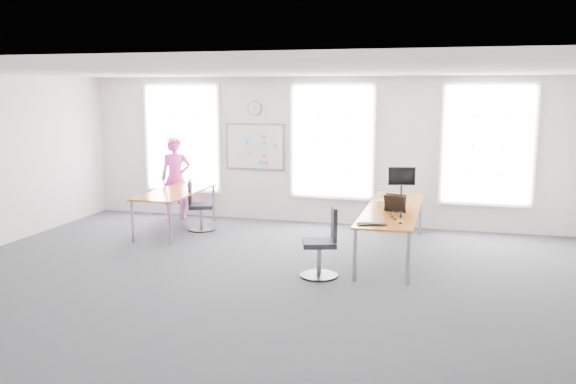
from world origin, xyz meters
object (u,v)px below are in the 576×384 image
(desk_right, at_px, (393,211))
(chair_right, at_px, (323,246))
(chair_left, at_px, (198,208))
(person, at_px, (176,178))
(desk_left, at_px, (176,194))
(keyboard, at_px, (372,224))
(headphones, at_px, (396,214))
(monitor, at_px, (402,179))

(desk_right, xyz_separation_m, chair_right, (-0.86, -1.51, -0.28))
(chair_left, distance_m, person, 1.32)
(desk_left, distance_m, person, 1.17)
(desk_left, bearing_deg, chair_left, 22.32)
(keyboard, bearing_deg, headphones, 46.29)
(chair_right, xyz_separation_m, chair_left, (-3.00, 2.33, -0.03))
(chair_right, xyz_separation_m, headphones, (0.98, 0.75, 0.38))
(desk_right, xyz_separation_m, desk_left, (-4.25, 0.65, -0.02))
(monitor, bearing_deg, keyboard, -108.36)
(keyboard, bearing_deg, desk_right, 64.77)
(headphones, height_order, monitor, monitor)
(chair_right, relative_size, headphones, 6.14)
(chair_left, distance_m, headphones, 4.30)
(headphones, bearing_deg, keyboard, -100.41)
(headphones, bearing_deg, desk_right, 114.48)
(chair_right, height_order, headphones, chair_right)
(desk_right, distance_m, person, 5.03)
(headphones, bearing_deg, chair_right, -127.42)
(desk_right, xyz_separation_m, person, (-4.74, 1.70, 0.13))
(desk_right, distance_m, chair_right, 1.76)
(person, height_order, monitor, person)
(chair_right, xyz_separation_m, keyboard, (0.69, 0.13, 0.34))
(desk_right, bearing_deg, headphones, -80.69)
(keyboard, relative_size, headphones, 2.44)
(keyboard, relative_size, monitor, 0.77)
(desk_right, distance_m, headphones, 0.78)
(person, bearing_deg, keyboard, -58.89)
(chair_left, height_order, monitor, monitor)
(desk_left, distance_m, chair_left, 0.51)
(person, xyz_separation_m, monitor, (4.78, -0.61, 0.25))
(keyboard, xyz_separation_m, monitor, (0.21, 2.47, 0.32))
(desk_left, height_order, monitor, monitor)
(person, relative_size, headphones, 10.11)
(chair_left, bearing_deg, desk_right, -122.26)
(desk_right, xyz_separation_m, monitor, (0.04, 1.10, 0.38))
(chair_left, bearing_deg, desk_left, 92.02)
(keyboard, height_order, monitor, monitor)
(desk_right, bearing_deg, keyboard, -97.09)
(chair_right, bearing_deg, keyboard, 84.55)
(keyboard, bearing_deg, person, 127.85)
(desk_left, xyz_separation_m, keyboard, (4.08, -2.03, 0.08))
(desk_left, xyz_separation_m, chair_right, (3.39, -2.16, -0.26))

